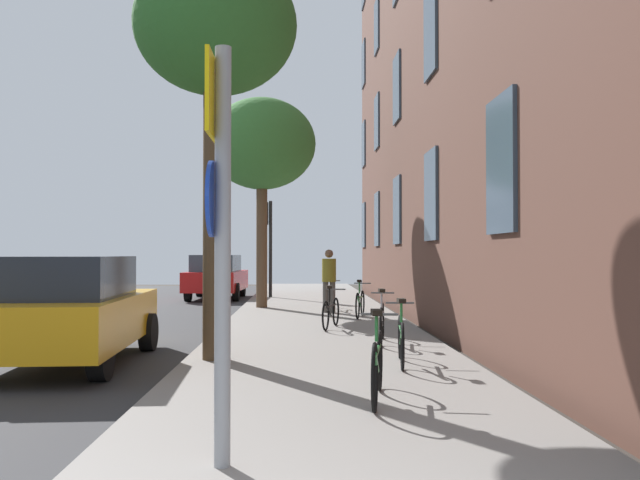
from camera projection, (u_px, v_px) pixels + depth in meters
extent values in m
plane|color=#332D28|center=(174.00, 321.00, 17.21)|extent=(41.80, 41.80, 0.00)
cube|color=#2D2D30|center=(88.00, 322.00, 17.15)|extent=(7.00, 38.00, 0.01)
cube|color=gray|center=(316.00, 319.00, 17.32)|extent=(4.20, 38.00, 0.12)
cube|color=#384756|center=(501.00, 164.00, 9.45)|extent=(0.06, 1.27, 1.88)
cube|color=#384756|center=(431.00, 195.00, 14.45)|extent=(0.06, 1.27, 1.88)
cube|color=#384756|center=(397.00, 210.00, 19.44)|extent=(0.06, 1.27, 1.88)
cube|color=#384756|center=(377.00, 219.00, 24.44)|extent=(0.06, 1.27, 1.88)
cube|color=#384756|center=(364.00, 225.00, 29.44)|extent=(0.06, 1.27, 1.88)
cube|color=#384756|center=(430.00, 31.00, 14.51)|extent=(0.06, 1.27, 1.88)
cube|color=#384756|center=(397.00, 88.00, 19.51)|extent=(0.06, 1.27, 1.88)
cube|color=#384756|center=(377.00, 122.00, 24.51)|extent=(0.06, 1.27, 1.88)
cube|color=#384756|center=(364.00, 144.00, 29.50)|extent=(0.06, 1.27, 1.88)
cube|color=#384756|center=(377.00, 26.00, 24.58)|extent=(0.06, 1.27, 1.88)
cube|color=#384756|center=(363.00, 64.00, 29.57)|extent=(0.06, 1.27, 1.88)
cylinder|color=gray|center=(223.00, 255.00, 5.10)|extent=(0.12, 0.12, 3.07)
cube|color=yellow|center=(212.00, 97.00, 5.12)|extent=(0.03, 0.60, 0.60)
cylinder|color=#14339E|center=(212.00, 199.00, 5.11)|extent=(0.03, 0.56, 0.56)
cylinder|color=black|center=(270.00, 249.00, 25.08)|extent=(0.12, 0.12, 3.45)
cube|color=black|center=(266.00, 213.00, 25.10)|extent=(0.20, 0.24, 0.80)
sphere|color=#4B0707|center=(262.00, 206.00, 25.10)|extent=(0.16, 0.16, 0.16)
sphere|color=#523707|center=(262.00, 213.00, 25.09)|extent=(0.16, 0.16, 0.16)
sphere|color=green|center=(262.00, 221.00, 25.09)|extent=(0.16, 0.16, 0.16)
cylinder|color=#4C3823|center=(215.00, 216.00, 10.27)|extent=(0.35, 0.35, 4.21)
ellipsoid|color=#2D6628|center=(216.00, 25.00, 10.32)|extent=(2.41, 2.41, 2.05)
cylinder|color=brown|center=(262.00, 241.00, 20.26)|extent=(0.32, 0.32, 3.82)
ellipsoid|color=#387533|center=(262.00, 144.00, 20.31)|extent=(3.13, 3.13, 2.66)
torus|color=black|center=(380.00, 361.00, 7.88)|extent=(0.15, 0.68, 0.68)
torus|color=black|center=(375.00, 377.00, 6.81)|extent=(0.15, 0.68, 0.68)
cylinder|color=#267233|center=(377.00, 350.00, 7.35)|extent=(0.19, 0.91, 0.04)
cylinder|color=#267233|center=(376.00, 362.00, 7.08)|extent=(0.13, 0.55, 0.30)
cylinder|color=#267233|center=(376.00, 328.00, 7.19)|extent=(0.04, 0.04, 0.28)
cube|color=black|center=(376.00, 312.00, 7.20)|extent=(0.10, 0.24, 0.06)
cylinder|color=#4C4C4C|center=(380.00, 314.00, 7.89)|extent=(0.42, 0.10, 0.03)
torus|color=black|center=(400.00, 337.00, 10.30)|extent=(0.11, 0.64, 0.64)
torus|color=black|center=(402.00, 347.00, 9.22)|extent=(0.11, 0.64, 0.64)
cylinder|color=#267233|center=(401.00, 329.00, 9.76)|extent=(0.15, 0.91, 0.04)
cylinder|color=#267233|center=(402.00, 337.00, 9.49)|extent=(0.11, 0.55, 0.30)
cylinder|color=#267233|center=(401.00, 312.00, 9.61)|extent=(0.04, 0.04, 0.28)
cube|color=black|center=(401.00, 301.00, 9.61)|extent=(0.10, 0.24, 0.06)
cylinder|color=#4C4C4C|center=(400.00, 303.00, 10.31)|extent=(0.42, 0.08, 0.03)
torus|color=black|center=(383.00, 321.00, 12.70)|extent=(0.14, 0.66, 0.66)
torus|color=black|center=(381.00, 327.00, 11.62)|extent=(0.14, 0.66, 0.66)
cylinder|color=#99999E|center=(382.00, 313.00, 12.16)|extent=(0.18, 0.91, 0.04)
cylinder|color=#99999E|center=(381.00, 320.00, 11.89)|extent=(0.12, 0.55, 0.30)
cylinder|color=#99999E|center=(382.00, 300.00, 12.01)|extent=(0.04, 0.04, 0.28)
cube|color=black|center=(382.00, 290.00, 12.01)|extent=(0.10, 0.24, 0.06)
cylinder|color=#4C4C4C|center=(383.00, 293.00, 12.71)|extent=(0.42, 0.09, 0.03)
torus|color=black|center=(336.00, 312.00, 15.05)|extent=(0.19, 0.60, 0.60)
torus|color=black|center=(326.00, 316.00, 14.01)|extent=(0.19, 0.60, 0.60)
cylinder|color=black|center=(331.00, 306.00, 14.54)|extent=(0.26, 0.89, 0.04)
cylinder|color=black|center=(328.00, 310.00, 14.28)|extent=(0.18, 0.54, 0.30)
cylinder|color=black|center=(329.00, 295.00, 14.39)|extent=(0.04, 0.04, 0.28)
cube|color=black|center=(329.00, 287.00, 14.39)|extent=(0.10, 0.24, 0.06)
cylinder|color=#4C4C4C|center=(336.00, 289.00, 15.06)|extent=(0.41, 0.13, 0.03)
torus|color=black|center=(363.00, 303.00, 17.44)|extent=(0.17, 0.63, 0.63)
torus|color=black|center=(358.00, 306.00, 16.47)|extent=(0.17, 0.63, 0.63)
cylinder|color=#267233|center=(360.00, 297.00, 16.96)|extent=(0.22, 0.82, 0.04)
cylinder|color=#267233|center=(359.00, 301.00, 16.72)|extent=(0.15, 0.50, 0.27)
cylinder|color=#267233|center=(359.00, 288.00, 16.82)|extent=(0.04, 0.04, 0.28)
cube|color=black|center=(359.00, 281.00, 16.82)|extent=(0.10, 0.24, 0.06)
cylinder|color=#4C4C4C|center=(362.00, 283.00, 17.45)|extent=(0.42, 0.12, 0.03)
torus|color=black|center=(333.00, 298.00, 19.87)|extent=(0.11, 0.61, 0.61)
torus|color=black|center=(330.00, 300.00, 18.80)|extent=(0.11, 0.61, 0.61)
cylinder|color=#C68C19|center=(331.00, 293.00, 19.34)|extent=(0.15, 0.91, 0.04)
cylinder|color=#C68C19|center=(331.00, 296.00, 19.07)|extent=(0.11, 0.55, 0.30)
cylinder|color=#C68C19|center=(331.00, 285.00, 19.19)|extent=(0.04, 0.04, 0.28)
cube|color=black|center=(331.00, 279.00, 19.19)|extent=(0.10, 0.24, 0.06)
cylinder|color=#4C4C4C|center=(333.00, 281.00, 19.88)|extent=(0.42, 0.08, 0.03)
cylinder|color=#4C4742|center=(326.00, 297.00, 18.41)|extent=(0.15, 0.15, 0.81)
cylinder|color=#4C4742|center=(332.00, 297.00, 18.42)|extent=(0.15, 0.15, 0.81)
cylinder|color=olive|center=(329.00, 270.00, 18.43)|extent=(0.51, 0.51, 0.61)
sphere|color=brown|center=(329.00, 254.00, 18.44)|extent=(0.22, 0.22, 0.22)
cube|color=orange|center=(71.00, 320.00, 10.48)|extent=(2.07, 4.56, 0.70)
cube|color=#1E232D|center=(66.00, 277.00, 10.27)|extent=(1.68, 2.58, 0.60)
cylinder|color=black|center=(47.00, 332.00, 11.88)|extent=(0.22, 0.64, 0.64)
cylinder|color=black|center=(148.00, 332.00, 11.93)|extent=(0.22, 0.64, 0.64)
cylinder|color=black|center=(101.00, 357.00, 9.07)|extent=(0.22, 0.64, 0.64)
cube|color=red|center=(217.00, 281.00, 25.81)|extent=(2.00, 4.47, 0.70)
cube|color=#384756|center=(216.00, 263.00, 25.60)|extent=(1.63, 2.52, 0.60)
cylinder|color=black|center=(200.00, 288.00, 27.18)|extent=(0.22, 0.64, 0.64)
cylinder|color=black|center=(242.00, 288.00, 27.23)|extent=(0.22, 0.64, 0.64)
cylinder|color=black|center=(188.00, 292.00, 24.37)|extent=(0.22, 0.64, 0.64)
cylinder|color=black|center=(236.00, 292.00, 24.42)|extent=(0.22, 0.64, 0.64)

